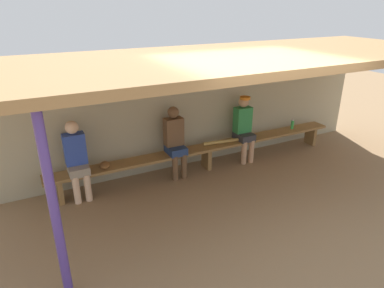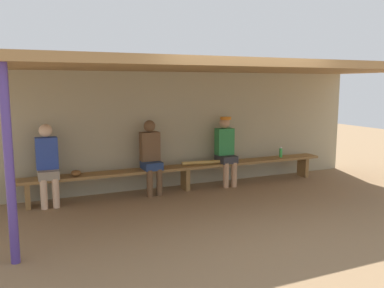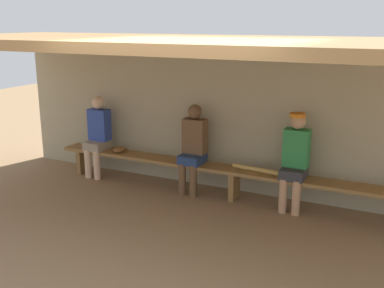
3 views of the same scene
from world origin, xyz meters
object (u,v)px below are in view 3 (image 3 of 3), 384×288
at_px(player_in_blue, 98,133).
at_px(baseball_glove_dark_brown, 120,150).
at_px(player_rightmost, 193,145).
at_px(player_near_post, 295,157).
at_px(baseball_bat, 260,170).
at_px(bench, 235,174).

relative_size(player_in_blue, baseball_glove_dark_brown, 5.56).
distance_m(player_rightmost, player_near_post, 1.52).
bearing_deg(player_rightmost, baseball_bat, -0.17).
relative_size(bench, player_near_post, 4.46).
xyz_separation_m(player_in_blue, player_rightmost, (1.75, 0.00, 0.00)).
bearing_deg(baseball_bat, bench, -172.59).
distance_m(player_in_blue, baseball_bat, 2.81).
height_order(player_in_blue, player_near_post, player_near_post).
height_order(bench, player_rightmost, player_rightmost).
distance_m(baseball_glove_dark_brown, baseball_bat, 2.36).
distance_m(player_near_post, baseball_bat, 0.54).
xyz_separation_m(player_near_post, baseball_glove_dark_brown, (-2.84, -0.02, -0.24)).
xyz_separation_m(baseball_glove_dark_brown, baseball_bat, (2.36, 0.02, -0.01)).
height_order(player_in_blue, baseball_glove_dark_brown, player_in_blue).
distance_m(bench, player_in_blue, 2.44).
bearing_deg(bench, baseball_glove_dark_brown, -179.54).
bearing_deg(baseball_glove_dark_brown, bench, -78.05).
relative_size(bench, baseball_bat, 7.11).
relative_size(player_near_post, baseball_bat, 1.59).
bearing_deg(player_in_blue, bench, -0.07).
bearing_deg(bench, baseball_bat, -0.00).
height_order(bench, baseball_glove_dark_brown, baseball_glove_dark_brown).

